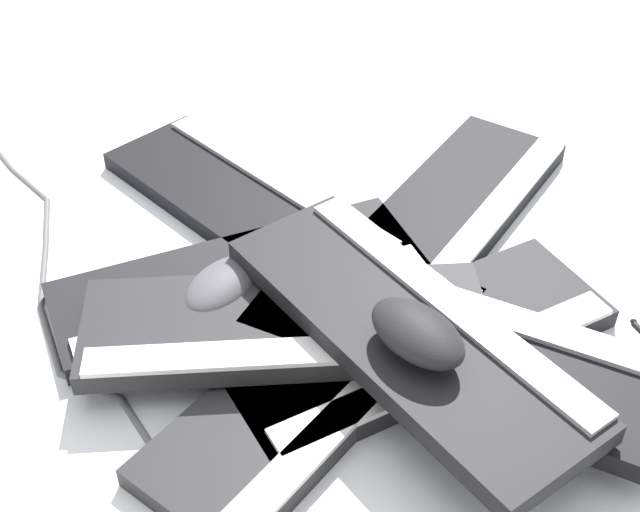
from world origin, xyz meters
The scene contains 12 objects.
ground_plane centered at (0.00, 0.00, 0.00)m, with size 3.20×3.20×0.00m, color silver.
keyboard_0 centered at (0.13, -0.02, 0.01)m, with size 0.46×0.33×0.03m.
keyboard_1 centered at (0.06, 0.08, 0.01)m, with size 0.40×0.43×0.03m.
keyboard_2 centered at (-0.18, 0.09, 0.01)m, with size 0.46×0.31×0.03m.
keyboard_3 centered at (-0.15, -0.17, 0.01)m, with size 0.37×0.45×0.03m.
keyboard_4 centered at (0.00, -0.14, 0.01)m, with size 0.37×0.45×0.03m.
keyboard_5 centered at (0.09, 0.11, 0.04)m, with size 0.26×0.46×0.03m.
keyboard_6 centered at (0.11, 0.06, 0.07)m, with size 0.41×0.43×0.03m.
keyboard_7 centered at (0.09, -0.07, 0.04)m, with size 0.26×0.46×0.03m.
mouse_3 centered at (0.05, -0.15, 0.05)m, with size 0.11×0.07×0.04m, color #4C4C51.
mouse_4 centered at (0.14, 0.08, 0.11)m, with size 0.11×0.07×0.04m, color black.
cable_1 centered at (0.01, -0.38, 0.00)m, with size 0.54×0.48×0.01m.
Camera 1 is at (0.76, 0.10, 0.72)m, focal length 50.00 mm.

